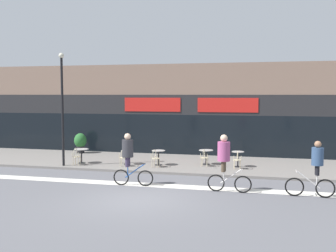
{
  "coord_description": "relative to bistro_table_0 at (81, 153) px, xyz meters",
  "views": [
    {
      "loc": [
        4.18,
        -13.1,
        3.74
      ],
      "look_at": [
        -0.57,
        6.95,
        2.08
      ],
      "focal_mm": 42.0,
      "sensor_mm": 36.0,
      "label": 1
    }
  ],
  "objects": [
    {
      "name": "cafe_chair_2_near",
      "position": [
        4.08,
        -0.23,
        -0.03
      ],
      "size": [
        0.45,
        0.6,
        0.9
      ],
      "rotation": [
        0.0,
        0.0,
        1.44
      ],
      "color": "beige",
      "rests_on": "sidewalk_slab"
    },
    {
      "name": "cyclist_0",
      "position": [
        11.12,
        -3.97,
        0.52
      ],
      "size": [
        1.76,
        0.48,
        2.07
      ],
      "rotation": [
        0.0,
        0.0,
        3.13
      ],
      "color": "black",
      "rests_on": "ground"
    },
    {
      "name": "cafe_chair_4_near",
      "position": [
        8.09,
        0.21,
        -0.03
      ],
      "size": [
        0.45,
        0.6,
        0.9
      ],
      "rotation": [
        0.0,
        0.0,
        1.71
      ],
      "color": "beige",
      "rests_on": "sidewalk_slab"
    },
    {
      "name": "bike_lane_stripe",
      "position": [
        4.98,
        -3.48,
        -0.66
      ],
      "size": [
        36.0,
        0.7,
        0.01
      ],
      "primitive_type": "cube",
      "color": "silver",
      "rests_on": "ground"
    },
    {
      "name": "cafe_chair_3_near",
      "position": [
        6.43,
        0.54,
        -0.03
      ],
      "size": [
        0.42,
        0.59,
        0.9
      ],
      "rotation": [
        0.0,
        0.0,
        1.51
      ],
      "color": "beige",
      "rests_on": "sidewalk_slab"
    },
    {
      "name": "cafe_chair_1_near",
      "position": [
        2.45,
        -0.39,
        -0.03
      ],
      "size": [
        0.44,
        0.59,
        0.9
      ],
      "rotation": [
        0.0,
        0.0,
        1.67
      ],
      "color": "beige",
      "rests_on": "sidewalk_slab"
    },
    {
      "name": "cyclist_2",
      "position": [
        7.85,
        -3.91,
        0.67
      ],
      "size": [
        1.69,
        0.5,
        2.22
      ],
      "rotation": [
        0.0,
        0.0,
        -0.02
      ],
      "color": "black",
      "rests_on": "ground"
    },
    {
      "name": "cafe_chair_0_near",
      "position": [
        0.01,
        -0.63,
        -0.03
      ],
      "size": [
        0.43,
        0.59,
        0.9
      ],
      "rotation": [
        0.0,
        0.0,
        1.64
      ],
      "color": "beige",
      "rests_on": "sidewalk_slab"
    },
    {
      "name": "bistro_table_4",
      "position": [
        8.08,
        0.83,
        0.0
      ],
      "size": [
        0.61,
        0.61,
        0.78
      ],
      "color": "black",
      "rests_on": "sidewalk_slab"
    },
    {
      "name": "bistro_table_0",
      "position": [
        0.0,
        0.0,
        0.0
      ],
      "size": [
        0.75,
        0.75,
        0.76
      ],
      "color": "black",
      "rests_on": "sidewalk_slab"
    },
    {
      "name": "bistro_table_2",
      "position": [
        4.09,
        0.39,
        -0.0
      ],
      "size": [
        0.68,
        0.68,
        0.76
      ],
      "color": "black",
      "rests_on": "sidewalk_slab"
    },
    {
      "name": "planter_pot",
      "position": [
        -1.68,
        3.34,
        0.14
      ],
      "size": [
        0.76,
        0.76,
        1.23
      ],
      "color": "#232326",
      "rests_on": "sidewalk_slab"
    },
    {
      "name": "sidewalk_slab",
      "position": [
        4.98,
        1.47,
        -0.6
      ],
      "size": [
        40.0,
        5.5,
        0.12
      ],
      "primitive_type": "cube",
      "color": "slate",
      "rests_on": "ground"
    },
    {
      "name": "storefront_facade",
      "position": [
        4.98,
        6.18,
        2.11
      ],
      "size": [
        40.0,
        4.06,
        5.57
      ],
      "color": "#7F6656",
      "rests_on": "ground"
    },
    {
      "name": "bistro_table_3",
      "position": [
        6.44,
        1.17,
        -0.0
      ],
      "size": [
        0.74,
        0.74,
        0.75
      ],
      "color": "black",
      "rests_on": "sidewalk_slab"
    },
    {
      "name": "bistro_table_1",
      "position": [
        2.45,
        0.23,
        -0.04
      ],
      "size": [
        0.62,
        0.62,
        0.72
      ],
      "color": "black",
      "rests_on": "sidewalk_slab"
    },
    {
      "name": "lamp_post",
      "position": [
        -0.59,
        -0.85,
        2.71
      ],
      "size": [
        0.26,
        0.26,
        5.68
      ],
      "color": "black",
      "rests_on": "sidewalk_slab"
    },
    {
      "name": "cyclist_1",
      "position": [
        3.93,
        -3.77,
        0.62
      ],
      "size": [
        1.68,
        0.53,
        2.16
      ],
      "rotation": [
        0.0,
        0.0,
        0.06
      ],
      "color": "black",
      "rests_on": "ground"
    },
    {
      "name": "ground_plane",
      "position": [
        4.98,
        -5.78,
        -0.66
      ],
      "size": [
        120.0,
        120.0,
        0.0
      ],
      "primitive_type": "plane",
      "color": "#5B5B60"
    }
  ]
}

